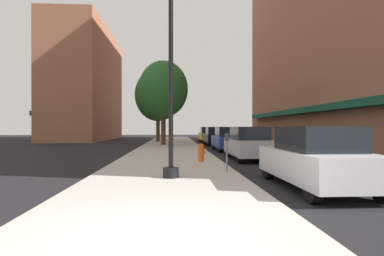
{
  "coord_description": "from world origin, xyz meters",
  "views": [
    {
      "loc": [
        0.23,
        -4.13,
        1.64
      ],
      "look_at": [
        1.34,
        14.59,
        1.59
      ],
      "focal_mm": 29.21,
      "sensor_mm": 36.0,
      "label": 1
    }
  ],
  "objects_px": {
    "car_white": "(315,158)",
    "car_silver": "(249,144)",
    "car_blue": "(228,139)",
    "tree_near": "(163,89)",
    "car_black": "(215,136)",
    "fire_hydrant": "(201,152)",
    "tree_mid": "(158,95)",
    "lamppost": "(171,75)",
    "parking_meter_near": "(227,147)",
    "car_yellow": "(208,135)"
  },
  "relations": [
    {
      "from": "parking_meter_near",
      "to": "fire_hydrant",
      "type": "bearing_deg",
      "value": 100.58
    },
    {
      "from": "tree_mid",
      "to": "car_silver",
      "type": "height_order",
      "value": "tree_mid"
    },
    {
      "from": "tree_near",
      "to": "car_black",
      "type": "relative_size",
      "value": 1.68
    },
    {
      "from": "car_white",
      "to": "car_black",
      "type": "bearing_deg",
      "value": 92.07
    },
    {
      "from": "car_white",
      "to": "car_blue",
      "type": "bearing_deg",
      "value": 92.07
    },
    {
      "from": "tree_near",
      "to": "car_silver",
      "type": "distance_m",
      "value": 13.01
    },
    {
      "from": "parking_meter_near",
      "to": "car_silver",
      "type": "xyz_separation_m",
      "value": [
        1.95,
        4.88,
        -0.14
      ]
    },
    {
      "from": "tree_near",
      "to": "car_blue",
      "type": "bearing_deg",
      "value": -49.4
    },
    {
      "from": "car_blue",
      "to": "parking_meter_near",
      "type": "bearing_deg",
      "value": -99.43
    },
    {
      "from": "fire_hydrant",
      "to": "parking_meter_near",
      "type": "bearing_deg",
      "value": -79.42
    },
    {
      "from": "parking_meter_near",
      "to": "car_black",
      "type": "bearing_deg",
      "value": 83.63
    },
    {
      "from": "tree_mid",
      "to": "car_silver",
      "type": "xyz_separation_m",
      "value": [
        5.44,
        -18.04,
        -4.27
      ]
    },
    {
      "from": "car_white",
      "to": "car_silver",
      "type": "bearing_deg",
      "value": 92.07
    },
    {
      "from": "car_blue",
      "to": "car_yellow",
      "type": "xyz_separation_m",
      "value": [
        0.0,
        12.55,
        0.0
      ]
    },
    {
      "from": "car_white",
      "to": "car_black",
      "type": "relative_size",
      "value": 1.0
    },
    {
      "from": "car_yellow",
      "to": "car_silver",
      "type": "bearing_deg",
      "value": -89.09
    },
    {
      "from": "tree_mid",
      "to": "car_black",
      "type": "relative_size",
      "value": 1.81
    },
    {
      "from": "tree_near",
      "to": "car_yellow",
      "type": "relative_size",
      "value": 1.68
    },
    {
      "from": "fire_hydrant",
      "to": "car_white",
      "type": "relative_size",
      "value": 0.18
    },
    {
      "from": "fire_hydrant",
      "to": "car_blue",
      "type": "distance_m",
      "value": 8.11
    },
    {
      "from": "fire_hydrant",
      "to": "lamppost",
      "type": "bearing_deg",
      "value": -106.63
    },
    {
      "from": "tree_mid",
      "to": "car_black",
      "type": "height_order",
      "value": "tree_mid"
    },
    {
      "from": "car_white",
      "to": "car_silver",
      "type": "xyz_separation_m",
      "value": [
        0.0,
        7.35,
        0.0
      ]
    },
    {
      "from": "tree_mid",
      "to": "car_silver",
      "type": "relative_size",
      "value": 1.81
    },
    {
      "from": "car_silver",
      "to": "car_black",
      "type": "xyz_separation_m",
      "value": [
        0.0,
        12.58,
        0.0
      ]
    },
    {
      "from": "lamppost",
      "to": "car_blue",
      "type": "xyz_separation_m",
      "value": [
        3.85,
        12.05,
        -2.39
      ]
    },
    {
      "from": "tree_near",
      "to": "car_blue",
      "type": "height_order",
      "value": "tree_near"
    },
    {
      "from": "fire_hydrant",
      "to": "car_silver",
      "type": "relative_size",
      "value": 0.18
    },
    {
      "from": "car_black",
      "to": "car_yellow",
      "type": "xyz_separation_m",
      "value": [
        0.0,
        5.99,
        0.0
      ]
    },
    {
      "from": "parking_meter_near",
      "to": "car_black",
      "type": "distance_m",
      "value": 17.57
    },
    {
      "from": "lamppost",
      "to": "car_blue",
      "type": "height_order",
      "value": "lamppost"
    },
    {
      "from": "lamppost",
      "to": "parking_meter_near",
      "type": "bearing_deg",
      "value": 31.11
    },
    {
      "from": "car_silver",
      "to": "car_black",
      "type": "distance_m",
      "value": 12.58
    },
    {
      "from": "car_silver",
      "to": "car_yellow",
      "type": "height_order",
      "value": "same"
    },
    {
      "from": "car_white",
      "to": "car_blue",
      "type": "height_order",
      "value": "same"
    },
    {
      "from": "fire_hydrant",
      "to": "tree_near",
      "type": "height_order",
      "value": "tree_near"
    },
    {
      "from": "car_blue",
      "to": "fire_hydrant",
      "type": "bearing_deg",
      "value": -107.63
    },
    {
      "from": "car_silver",
      "to": "car_blue",
      "type": "xyz_separation_m",
      "value": [
        0.0,
        6.02,
        0.0
      ]
    },
    {
      "from": "tree_near",
      "to": "car_blue",
      "type": "relative_size",
      "value": 1.68
    },
    {
      "from": "tree_near",
      "to": "tree_mid",
      "type": "distance_m",
      "value": 6.65
    },
    {
      "from": "car_black",
      "to": "car_yellow",
      "type": "bearing_deg",
      "value": 88.46
    },
    {
      "from": "tree_near",
      "to": "car_blue",
      "type": "xyz_separation_m",
      "value": [
        4.65,
        -5.42,
        -4.08
      ]
    },
    {
      "from": "car_blue",
      "to": "car_black",
      "type": "distance_m",
      "value": 6.56
    },
    {
      "from": "tree_mid",
      "to": "car_white",
      "type": "bearing_deg",
      "value": -77.92
    },
    {
      "from": "car_blue",
      "to": "tree_near",
      "type": "bearing_deg",
      "value": 131.31
    },
    {
      "from": "fire_hydrant",
      "to": "tree_near",
      "type": "bearing_deg",
      "value": 99.09
    },
    {
      "from": "tree_near",
      "to": "car_black",
      "type": "height_order",
      "value": "tree_near"
    },
    {
      "from": "car_black",
      "to": "car_silver",
      "type": "bearing_deg",
      "value": -91.54
    },
    {
      "from": "fire_hydrant",
      "to": "car_yellow",
      "type": "xyz_separation_m",
      "value": [
        2.55,
        20.24,
        0.29
      ]
    },
    {
      "from": "lamppost",
      "to": "car_yellow",
      "type": "relative_size",
      "value": 1.37
    }
  ]
}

